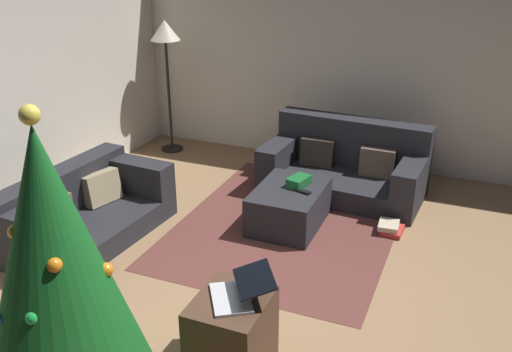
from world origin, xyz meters
The scene contains 13 objects.
ground_plane centered at (0.00, 0.00, 0.00)m, with size 6.40×6.40×0.00m, color #93704C.
corner_partition centered at (3.14, 0.00, 1.30)m, with size 0.12×6.40×2.60m, color silver.
couch_left centered at (0.34, 2.23, 0.26)m, with size 1.62×0.96×0.62m.
couch_right centered at (2.25, 0.25, 0.28)m, with size 0.97×1.73×0.76m.
ottoman centered at (1.28, 0.55, 0.19)m, with size 0.84×0.61×0.38m, color #26262B.
gift_box centered at (1.38, 0.50, 0.42)m, with size 0.23×0.15×0.09m, color #19662D.
tv_remote centered at (1.24, 0.41, 0.39)m, with size 0.05×0.16×0.02m, color black.
christmas_tree centered at (-1.40, 0.91, 0.99)m, with size 0.99×0.99×1.88m.
side_table centered at (-0.72, 0.24, 0.27)m, with size 0.52×0.44×0.54m, color #4C3323.
laptop centered at (-0.69, 0.19, 0.59)m, with size 0.48×0.50×0.17m.
book_stack centered at (1.49, -0.39, 0.05)m, with size 0.26×0.24×0.10m.
corner_lamp centered at (2.63, 2.63, 1.40)m, with size 0.36×0.36×1.65m.
area_rug centered at (1.28, 0.55, 0.00)m, with size 2.60×2.00×0.01m, color brown.
Camera 1 is at (-3.29, -0.99, 2.59)m, focal length 39.43 mm.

